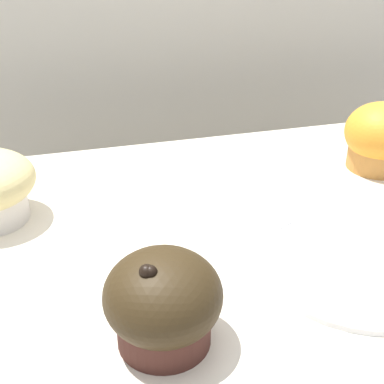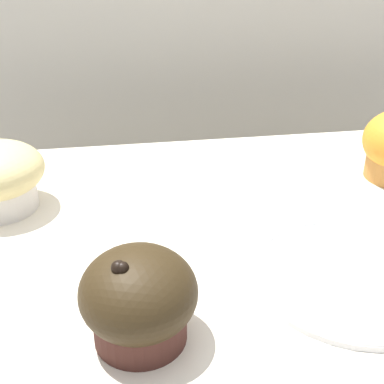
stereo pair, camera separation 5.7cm
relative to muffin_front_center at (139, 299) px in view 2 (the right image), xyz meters
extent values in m
cube|color=beige|center=(0.20, 0.69, -0.04)|extent=(3.20, 0.10, 1.80)
cylinder|color=#48251E|center=(0.00, 0.00, -0.02)|extent=(0.08, 0.08, 0.05)
ellipsoid|color=#2F2311|center=(0.00, 0.00, 0.01)|extent=(0.09, 0.09, 0.07)
sphere|color=black|center=(-0.01, -0.01, 0.04)|extent=(0.01, 0.01, 0.01)
sphere|color=black|center=(-0.01, -0.01, 0.04)|extent=(0.01, 0.01, 0.01)
cylinder|color=white|center=(0.20, 0.05, -0.04)|extent=(0.19, 0.19, 0.01)
torus|color=white|center=(0.20, 0.05, -0.03)|extent=(0.19, 0.19, 0.01)
camera|label=1|loc=(-0.06, -0.32, 0.28)|focal=50.00mm
camera|label=2|loc=(-0.01, -0.33, 0.28)|focal=50.00mm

